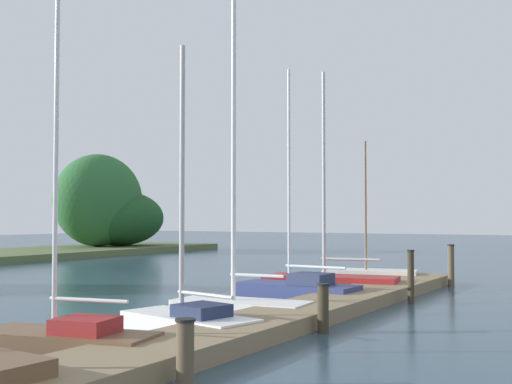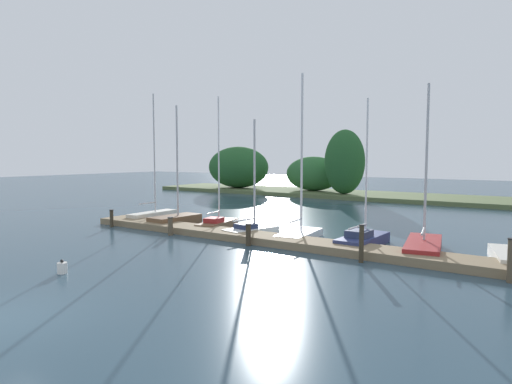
# 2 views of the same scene
# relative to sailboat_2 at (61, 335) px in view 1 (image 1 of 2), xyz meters

# --- Properties ---
(dock_pier) EXTENTS (22.76, 1.80, 0.35)m
(dock_pier) POSITION_rel_sailboat_2_xyz_m (4.39, -1.93, -0.16)
(dock_pier) COLOR #847051
(dock_pier) RESTS_ON ground
(sailboat_2) EXTENTS (1.81, 3.62, 7.53)m
(sailboat_2) POSITION_rel_sailboat_2_xyz_m (0.00, 0.00, 0.00)
(sailboat_2) COLOR brown
(sailboat_2) RESTS_ON ground
(sailboat_3) EXTENTS (1.82, 3.48, 6.07)m
(sailboat_3) POSITION_rel_sailboat_2_xyz_m (2.84, -0.60, 0.00)
(sailboat_3) COLOR white
(sailboat_3) RESTS_ON ground
(sailboat_4) EXTENTS (1.63, 3.63, 8.21)m
(sailboat_4) POSITION_rel_sailboat_2_xyz_m (5.48, -0.18, 0.07)
(sailboat_4) COLOR white
(sailboat_4) RESTS_ON ground
(sailboat_5) EXTENTS (1.45, 3.86, 6.78)m
(sailboat_5) POSITION_rel_sailboat_2_xyz_m (8.75, -0.10, 0.01)
(sailboat_5) COLOR navy
(sailboat_5) RESTS_ON ground
(sailboat_6) EXTENTS (2.07, 4.54, 7.21)m
(sailboat_6) POSITION_rel_sailboat_2_xyz_m (11.38, 0.04, 0.01)
(sailboat_6) COLOR maroon
(sailboat_6) RESTS_ON ground
(sailboat_7) EXTENTS (2.08, 3.57, 5.24)m
(sailboat_7) POSITION_rel_sailboat_2_xyz_m (14.72, -0.09, -0.06)
(sailboat_7) COLOR silver
(sailboat_7) RESTS_ON ground
(mooring_piling_1) EXTENTS (0.30, 0.30, 0.96)m
(mooring_piling_1) POSITION_rel_sailboat_2_xyz_m (-0.63, -3.17, 0.15)
(mooring_piling_1) COLOR brown
(mooring_piling_1) RESTS_ON ground
(mooring_piling_2) EXTENTS (0.27, 0.27, 1.03)m
(mooring_piling_2) POSITION_rel_sailboat_2_xyz_m (4.30, -3.06, 0.18)
(mooring_piling_2) COLOR #3D3323
(mooring_piling_2) RESTS_ON ground
(mooring_piling_3) EXTENTS (0.21, 0.21, 1.50)m
(mooring_piling_3) POSITION_rel_sailboat_2_xyz_m (9.80, -3.22, 0.42)
(mooring_piling_3) COLOR #3D3323
(mooring_piling_3) RESTS_ON ground
(mooring_piling_4) EXTENTS (0.25, 0.25, 1.47)m
(mooring_piling_4) POSITION_rel_sailboat_2_xyz_m (14.83, -3.08, 0.40)
(mooring_piling_4) COLOR brown
(mooring_piling_4) RESTS_ON ground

